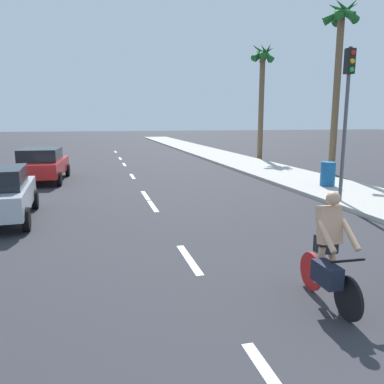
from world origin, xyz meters
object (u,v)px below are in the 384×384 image
(cyclist, at_px, (329,255))
(parked_car_red, at_px, (42,164))
(palm_tree_mid, at_px, (340,44))
(trash_bin_near, at_px, (328,174))
(palm_tree_far, at_px, (262,72))
(traffic_signal, at_px, (347,97))

(cyclist, height_order, parked_car_red, cyclist)
(palm_tree_mid, xyz_separation_m, trash_bin_near, (-2.85, -3.99, -6.02))
(cyclist, xyz_separation_m, palm_tree_far, (8.39, 21.48, 5.42))
(palm_tree_far, relative_size, trash_bin_near, 8.21)
(palm_tree_mid, height_order, palm_tree_far, palm_tree_mid)
(parked_car_red, bearing_deg, palm_tree_far, 29.94)
(palm_tree_mid, xyz_separation_m, traffic_signal, (-4.15, -6.73, -3.06))
(parked_car_red, relative_size, palm_tree_far, 0.56)
(parked_car_red, height_order, palm_tree_mid, palm_tree_mid)
(cyclist, height_order, traffic_signal, traffic_signal)
(parked_car_red, relative_size, palm_tree_mid, 0.52)
(parked_car_red, height_order, trash_bin_near, parked_car_red)
(cyclist, bearing_deg, parked_car_red, -66.15)
(cyclist, xyz_separation_m, trash_bin_near, (5.99, 9.15, -0.18))
(palm_tree_mid, bearing_deg, traffic_signal, -121.62)
(parked_car_red, height_order, traffic_signal, traffic_signal)
(parked_car_red, xyz_separation_m, palm_tree_far, (14.28, 7.24, 5.41))
(cyclist, relative_size, parked_car_red, 0.39)
(palm_tree_far, bearing_deg, cyclist, -111.33)
(palm_tree_far, bearing_deg, palm_tree_mid, -86.87)
(palm_tree_mid, relative_size, trash_bin_near, 8.74)
(palm_tree_far, distance_m, trash_bin_near, 13.76)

